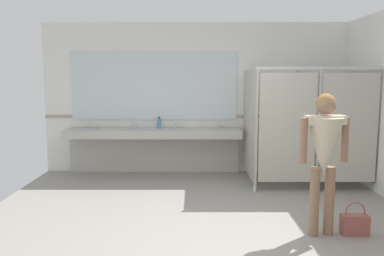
{
  "coord_description": "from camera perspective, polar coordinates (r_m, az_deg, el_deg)",
  "views": [
    {
      "loc": [
        -0.2,
        -4.44,
        1.79
      ],
      "look_at": [
        -0.21,
        1.15,
        1.06
      ],
      "focal_mm": 36.61,
      "sensor_mm": 36.0,
      "label": 1
    }
  ],
  "objects": [
    {
      "name": "wall_back",
      "position": [
        7.4,
        1.69,
        4.39
      ],
      "size": [
        5.92,
        0.12,
        2.78
      ],
      "primitive_type": "cube",
      "color": "silver",
      "rests_on": "ground_plane"
    },
    {
      "name": "ground_plane",
      "position": [
        4.81,
        2.6,
        -15.01
      ],
      "size": [
        5.92,
        6.36,
        0.1
      ],
      "primitive_type": "cube",
      "color": "gray"
    },
    {
      "name": "handbag",
      "position": [
        4.94,
        22.74,
        -12.77
      ],
      "size": [
        0.3,
        0.14,
        0.39
      ],
      "color": "#934C42",
      "rests_on": "ground_plane"
    },
    {
      "name": "vanity_counter",
      "position": [
        7.25,
        -5.46,
        -1.89
      ],
      "size": [
        3.18,
        0.53,
        0.95
      ],
      "color": "#B2ADA3",
      "rests_on": "ground_plane"
    },
    {
      "name": "bathroom_stalls",
      "position": [
        6.73,
        16.8,
        0.56
      ],
      "size": [
        1.95,
        1.41,
        1.94
      ],
      "color": "#B2AD9E",
      "rests_on": "ground_plane"
    },
    {
      "name": "soap_dispenser",
      "position": [
        7.27,
        -4.69,
        0.7
      ],
      "size": [
        0.07,
        0.07,
        0.22
      ],
      "color": "teal",
      "rests_on": "vanity_counter"
    },
    {
      "name": "person_standing",
      "position": [
        4.57,
        18.83,
        -2.69
      ],
      "size": [
        0.56,
        0.45,
        1.61
      ],
      "color": "#8C664C",
      "rests_on": "ground_plane"
    },
    {
      "name": "mirror_panel",
      "position": [
        7.35,
        -5.42,
        6.14
      ],
      "size": [
        3.08,
        0.02,
        1.26
      ],
      "primitive_type": "cube",
      "color": "silver",
      "rests_on": "wall_back"
    },
    {
      "name": "wall_back_tile_band",
      "position": [
        7.36,
        1.69,
        1.71
      ],
      "size": [
        5.92,
        0.01,
        0.06
      ],
      "primitive_type": "cube",
      "color": "#9E937F",
      "rests_on": "wall_back"
    }
  ]
}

